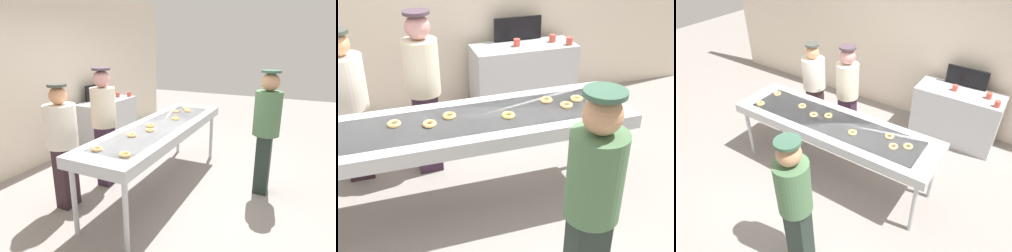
{
  "view_description": "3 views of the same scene",
  "coord_description": "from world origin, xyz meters",
  "views": [
    {
      "loc": [
        -3.29,
        -1.69,
        1.96
      ],
      "look_at": [
        0.18,
        -0.03,
        0.85
      ],
      "focal_mm": 30.56,
      "sensor_mm": 36.0,
      "label": 1
    },
    {
      "loc": [
        -0.66,
        -3.07,
        2.53
      ],
      "look_at": [
        0.34,
        -0.02,
        0.79
      ],
      "focal_mm": 45.17,
      "sensor_mm": 36.0,
      "label": 2
    },
    {
      "loc": [
        1.99,
        -2.76,
        3.24
      ],
      "look_at": [
        0.12,
        0.08,
        0.85
      ],
      "focal_mm": 33.44,
      "sensor_mm": 36.0,
      "label": 3
    }
  ],
  "objects": [
    {
      "name": "back_wall",
      "position": [
        0.0,
        2.23,
        1.48
      ],
      "size": [
        8.0,
        0.12,
        2.97
      ],
      "primitive_type": "cube",
      "color": "beige",
      "rests_on": "ground"
    },
    {
      "name": "glazed_donut_6",
      "position": [
        -0.31,
        -0.02,
        0.93
      ],
      "size": [
        0.15,
        0.15,
        0.03
      ],
      "primitive_type": "torus",
      "rotation": [
        0.0,
        0.0,
        0.53
      ],
      "color": "#E0AA64",
      "rests_on": "fryer_conveyor"
    },
    {
      "name": "paper_cup_0",
      "position": [
        1.57,
        1.79,
        0.94
      ],
      "size": [
        0.08,
        0.08,
        0.09
      ],
      "primitive_type": "cylinder",
      "color": "#CC4C3F",
      "rests_on": "prep_counter"
    },
    {
      "name": "glazed_donut_5",
      "position": [
        -1.13,
        0.15,
        0.93
      ],
      "size": [
        0.16,
        0.16,
        0.03
      ],
      "primitive_type": "torus",
      "rotation": [
        0.0,
        0.0,
        2.55
      ],
      "color": "#E4A96C",
      "rests_on": "fryer_conveyor"
    },
    {
      "name": "glazed_donut_8",
      "position": [
        0.77,
        0.11,
        0.93
      ],
      "size": [
        0.16,
        0.16,
        0.03
      ],
      "primitive_type": "torus",
      "rotation": [
        0.0,
        0.0,
        2.44
      ],
      "color": "#E6AE66",
      "rests_on": "fryer_conveyor"
    },
    {
      "name": "glazed_donut_1",
      "position": [
        1.04,
        0.05,
        0.93
      ],
      "size": [
        0.11,
        0.11,
        0.03
      ],
      "primitive_type": "torus",
      "rotation": [
        0.0,
        0.0,
        3.13
      ],
      "color": "#DFBB66",
      "rests_on": "fryer_conveyor"
    },
    {
      "name": "glazed_donut_7",
      "position": [
        -0.13,
        0.08,
        0.93
      ],
      "size": [
        0.15,
        0.15,
        0.03
      ],
      "primitive_type": "torus",
      "rotation": [
        0.0,
        0.0,
        0.53
      ],
      "color": "#DBAC5B",
      "rests_on": "fryer_conveyor"
    },
    {
      "name": "glazed_donut_4",
      "position": [
        0.9,
        -0.04,
        0.93
      ],
      "size": [
        0.13,
        0.13,
        0.03
      ],
      "primitive_type": "torus",
      "rotation": [
        0.0,
        0.0,
        1.45
      ],
      "color": "#EBAB6D",
      "rests_on": "fryer_conveyor"
    },
    {
      "name": "menu_display",
      "position": [
        1.17,
        2.0,
        1.05
      ],
      "size": [
        0.64,
        0.04,
        0.3
      ],
      "primitive_type": "cube",
      "color": "black",
      "rests_on": "prep_counter"
    },
    {
      "name": "paper_cup_2",
      "position": [
        1.07,
        1.77,
        0.94
      ],
      "size": [
        0.08,
        0.08,
        0.09
      ],
      "primitive_type": "cylinder",
      "color": "#CC4C3F",
      "rests_on": "prep_counter"
    },
    {
      "name": "paper_cup_1",
      "position": [
        1.73,
        1.62,
        0.94
      ],
      "size": [
        0.08,
        0.08,
        0.09
      ],
      "primitive_type": "cylinder",
      "color": "#CC4C3F",
      "rests_on": "prep_counter"
    },
    {
      "name": "worker_assistant",
      "position": [
        -0.94,
        0.82,
        0.88
      ],
      "size": [
        0.37,
        0.37,
        1.53
      ],
      "rotation": [
        0.0,
        0.0,
        3.12
      ],
      "color": "#322026",
      "rests_on": "ground"
    },
    {
      "name": "glazed_donut_0",
      "position": [
        -0.58,
        0.08,
        0.93
      ],
      "size": [
        0.16,
        0.16,
        0.03
      ],
      "primitive_type": "torus",
      "rotation": [
        0.0,
        0.0,
        2.23
      ],
      "color": "tan",
      "rests_on": "fryer_conveyor"
    },
    {
      "name": "glazed_donut_2",
      "position": [
        -1.13,
        -0.19,
        0.93
      ],
      "size": [
        0.16,
        0.16,
        0.03
      ],
      "primitive_type": "torus",
      "rotation": [
        0.0,
        0.0,
        2.12
      ],
      "color": "#ECB85F",
      "rests_on": "fryer_conveyor"
    },
    {
      "name": "worker_baker",
      "position": [
        -0.25,
        0.74,
        0.95
      ],
      "size": [
        0.34,
        0.34,
        1.66
      ],
      "rotation": [
        0.0,
        0.0,
        3.29
      ],
      "color": "#362034",
      "rests_on": "ground"
    },
    {
      "name": "ground_plane",
      "position": [
        0.0,
        0.0,
        0.0
      ],
      "size": [
        16.0,
        16.0,
        0.0
      ],
      "primitive_type": "plane",
      "color": "gray"
    },
    {
      "name": "fryer_conveyor",
      "position": [
        0.0,
        0.0,
        0.84
      ],
      "size": [
        2.88,
        0.79,
        0.91
      ],
      "color": "#B7BABF",
      "rests_on": "ground"
    },
    {
      "name": "glazed_donut_3",
      "position": [
        0.35,
        -0.07,
        0.93
      ],
      "size": [
        0.16,
        0.16,
        0.03
      ],
      "primitive_type": "torus",
      "rotation": [
        0.0,
        0.0,
        1.02
      ],
      "color": "#DEBA5E",
      "rests_on": "fryer_conveyor"
    },
    {
      "name": "customer_waiting",
      "position": [
        0.47,
        -1.31,
        0.94
      ],
      "size": [
        0.34,
        0.34,
        1.65
      ],
      "rotation": [
        0.0,
        0.0,
        -0.3
      ],
      "color": "#212E28",
      "rests_on": "ground"
    },
    {
      "name": "prep_counter",
      "position": [
        1.17,
        1.78,
        0.45
      ],
      "size": [
        1.32,
        0.55,
        0.9
      ],
      "primitive_type": "cube",
      "color": "#B7BABF",
      "rests_on": "ground"
    }
  ]
}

